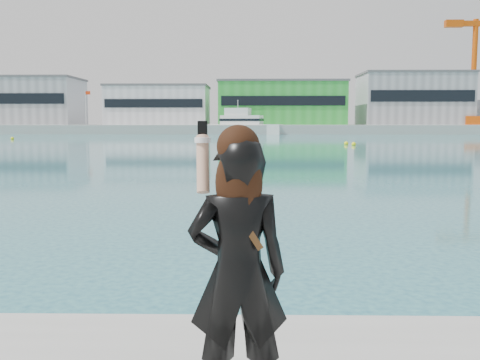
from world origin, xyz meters
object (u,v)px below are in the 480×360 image
object	(u,v)px
buoy_near	(346,145)
buoy_extra	(354,146)
buoy_far	(12,140)
motor_yacht	(244,124)
dock_crane	(479,68)
woman	(238,265)

from	to	relation	value
buoy_near	buoy_extra	distance (m)	2.14
buoy_far	buoy_extra	bearing A→B (deg)	-22.54
motor_yacht	buoy_far	distance (m)	50.78
dock_crane	woman	xyz separation A→B (m)	(-52.92, -122.66, -13.32)
buoy_near	woman	distance (m)	60.66
dock_crane	buoy_near	xyz separation A→B (m)	(-41.53, -63.11, -15.07)
buoy_near	woman	xyz separation A→B (m)	(-11.39, -59.56, 1.75)
motor_yacht	woman	bearing A→B (deg)	-74.32
buoy_far	motor_yacht	bearing A→B (deg)	46.72
buoy_near	buoy_extra	xyz separation A→B (m)	(0.47, -2.09, 0.00)
buoy_near	buoy_extra	size ratio (longest dim) A/B	1.00
buoy_near	buoy_far	bearing A→B (deg)	159.44
buoy_extra	buoy_near	bearing A→B (deg)	102.78
dock_crane	woman	distance (m)	134.26
motor_yacht	buoy_near	xyz separation A→B (m)	(12.67, -54.74, -2.10)
buoy_near	buoy_extra	world-z (taller)	same
motor_yacht	buoy_near	world-z (taller)	motor_yacht
motor_yacht	buoy_extra	bearing A→B (deg)	-61.94
motor_yacht	woman	size ratio (longest dim) A/B	8.85
dock_crane	woman	world-z (taller)	dock_crane
dock_crane	buoy_far	bearing A→B (deg)	-153.02
buoy_far	buoy_extra	size ratio (longest dim) A/B	1.00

